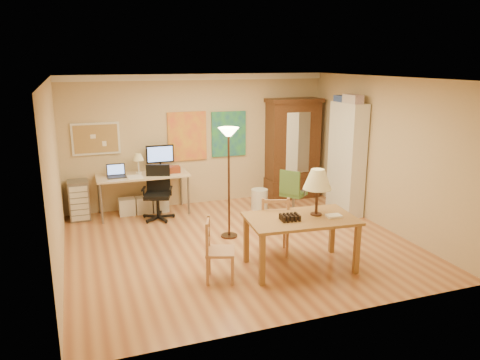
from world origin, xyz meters
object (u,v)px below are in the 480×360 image
object	(u,v)px
dining_table	(307,207)
armoire	(292,155)
computer_desk	(145,189)
bookshelf	(347,159)
office_chair_black	(158,205)
office_chair_green	(293,203)

from	to	relation	value
dining_table	armoire	world-z (taller)	armoire
computer_desk	bookshelf	distance (m)	4.02
armoire	dining_table	bearing A→B (deg)	-112.75
office_chair_black	office_chair_green	bearing A→B (deg)	-15.08
armoire	bookshelf	xyz separation A→B (m)	(0.50, -1.37, 0.14)
computer_desk	office_chair_green	world-z (taller)	computer_desk
computer_desk	office_chair_black	bearing A→B (deg)	-67.59
office_chair_green	bookshelf	xyz separation A→B (m)	(1.06, -0.17, 0.84)
dining_table	computer_desk	world-z (taller)	dining_table
dining_table	bookshelf	world-z (taller)	bookshelf
computer_desk	office_chair_black	distance (m)	0.52
computer_desk	armoire	world-z (taller)	armoire
computer_desk	office_chair_green	distance (m)	2.93
office_chair_black	armoire	size ratio (longest dim) A/B	0.47
bookshelf	armoire	bearing A→B (deg)	110.23
dining_table	office_chair_black	bearing A→B (deg)	120.01
office_chair_black	armoire	world-z (taller)	armoire
office_chair_black	office_chair_green	world-z (taller)	office_chair_black
armoire	bookshelf	distance (m)	1.46
computer_desk	office_chair_black	xyz separation A→B (m)	(0.18, -0.43, -0.21)
dining_table	office_chair_black	xyz separation A→B (m)	(-1.66, 2.87, -0.65)
bookshelf	dining_table	bearing A→B (deg)	-133.60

